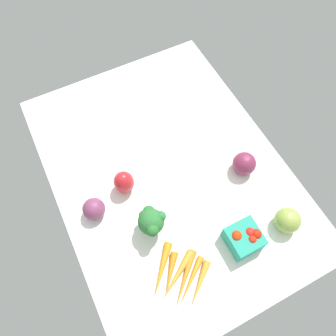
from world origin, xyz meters
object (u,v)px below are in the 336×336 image
carrot_bunch (179,276)px  red_onion_center (244,164)px  red_onion_near_basket (94,209)px  berry_basket (244,238)px  broccoli_head (151,221)px  bell_pepper_red (124,182)px  heirloom_tomato_green (288,220)px

carrot_bunch → red_onion_center: red_onion_center is taller
red_onion_near_basket → berry_basket: 47.22cm
carrot_bunch → broccoli_head: bearing=-177.5°
carrot_bunch → red_onion_center: bearing=121.2°
bell_pepper_red → broccoli_head: broccoli_head is taller
bell_pepper_red → berry_basket: size_ratio=0.94×
bell_pepper_red → broccoli_head: (16.56, 2.00, 2.08)cm
carrot_bunch → heirloom_tomato_green: bearing=88.7°
heirloom_tomato_green → carrot_bunch: bearing=-91.3°
bell_pepper_red → heirloom_tomato_green: bell_pepper_red is taller
carrot_bunch → berry_basket: 22.42cm
broccoli_head → red_onion_near_basket: bearing=-132.3°
red_onion_center → heirloom_tomato_green: heirloom_tomato_green is taller
broccoli_head → red_onion_near_basket: broccoli_head is taller
bell_pepper_red → heirloom_tomato_green: 52.77cm
red_onion_center → red_onion_near_basket: (-7.97, -50.91, -0.38)cm
bell_pepper_red → carrot_bunch: bearing=4.7°
red_onion_center → red_onion_near_basket: 51.53cm
bell_pepper_red → red_onion_near_basket: bearing=-72.6°
red_onion_center → broccoli_head: broccoli_head is taller
carrot_bunch → red_onion_near_basket: size_ratio=2.89×
bell_pepper_red → red_onion_near_basket: bell_pepper_red is taller
bell_pepper_red → red_onion_center: 40.60cm
carrot_bunch → broccoli_head: (-17.09, -0.74, 5.40)cm
carrot_bunch → heirloom_tomato_green: 37.31cm
red_onion_center → broccoli_head: bearing=-82.6°
carrot_bunch → red_onion_center: (-21.89, 36.12, 2.74)cm
berry_basket → carrot_bunch: bearing=-88.5°
berry_basket → red_onion_center: bearing=147.0°
broccoli_head → berry_basket: 28.46cm
berry_basket → bell_pepper_red: bearing=-142.9°
carrot_bunch → heirloom_tomato_green: (0.85, 37.19, 2.81)cm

